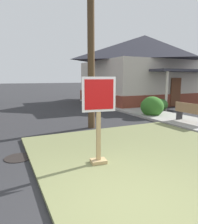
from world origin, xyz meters
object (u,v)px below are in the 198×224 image
Objects in this scene: street_bench at (192,112)px; utility_pole at (91,0)px; stop_sign at (99,122)px; manhole_cover at (18,158)px.

utility_pole is (-4.20, 1.43, 4.41)m from street_bench.
stop_sign reaches higher than manhole_cover.
utility_pole is at bearing 161.13° from street_bench.
street_bench is at bearing 6.49° from manhole_cover.
stop_sign is at bearing -39.21° from manhole_cover.
utility_pole reaches higher than street_bench.
manhole_cover is 6.28m from utility_pole.
stop_sign is 0.21× the size of utility_pole.
stop_sign is at bearing -110.96° from utility_pole.
street_bench is 6.26m from utility_pole.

